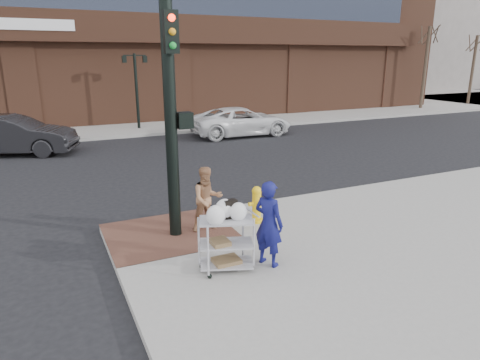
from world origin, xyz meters
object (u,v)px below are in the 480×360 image
woman_blue (269,223)px  sedan_dark (13,135)px  lamp_post (136,83)px  fire_hydrant (257,204)px  utility_cart (226,239)px  pedestrian_tan (207,199)px  traffic_signal_pole (172,115)px  minivan_white (242,121)px

woman_blue → sedan_dark: (-4.77, 13.51, -0.16)m
lamp_post → fire_hydrant: bearing=-91.9°
utility_cart → pedestrian_tan: bearing=79.3°
fire_hydrant → utility_cart: bearing=-130.5°
sedan_dark → fire_hydrant: (5.57, -11.49, -0.22)m
traffic_signal_pole → fire_hydrant: (1.96, -0.09, -2.22)m
traffic_signal_pole → fire_hydrant: traffic_signal_pole is taller
pedestrian_tan → lamp_post: bearing=84.6°
woman_blue → fire_hydrant: bearing=-48.2°
utility_cart → fire_hydrant: utility_cart is taller
pedestrian_tan → fire_hydrant: 1.27m
sedan_dark → minivan_white: sedan_dark is taller
utility_cart → lamp_post: bearing=83.0°
utility_cart → fire_hydrant: size_ratio=1.50×
lamp_post → woman_blue: lamp_post is taller
traffic_signal_pole → sedan_dark: bearing=107.6°
sedan_dark → fire_hydrant: size_ratio=5.58×
pedestrian_tan → minivan_white: (6.30, 11.49, -0.16)m
traffic_signal_pole → woman_blue: (1.17, -2.11, -1.85)m
traffic_signal_pole → minivan_white: size_ratio=0.94×
sedan_dark → pedestrian_tan: bearing=-138.8°
woman_blue → utility_cart: (-0.81, 0.15, -0.22)m
pedestrian_tan → sedan_dark: (-4.33, 11.44, -0.07)m
fire_hydrant → minivan_white: bearing=66.3°
traffic_signal_pole → sedan_dark: size_ratio=1.00×
minivan_white → utility_cart: 14.98m
minivan_white → utility_cart: bearing=155.1°
sedan_dark → minivan_white: (10.63, 0.05, -0.09)m
sedan_dark → utility_cart: 13.94m
lamp_post → pedestrian_tan: (-1.75, -15.27, -1.72)m
utility_cart → sedan_dark: bearing=106.5°
traffic_signal_pole → pedestrian_tan: bearing=-3.0°
fire_hydrant → lamp_post: bearing=88.1°
lamp_post → minivan_white: bearing=-39.7°
minivan_white → fire_hydrant: size_ratio=5.90×
minivan_white → fire_hydrant: 12.60m
pedestrian_tan → sedan_dark: size_ratio=0.30×
pedestrian_tan → minivan_white: bearing=62.4°
minivan_white → fire_hydrant: (-5.07, -11.54, -0.13)m
lamp_post → traffic_signal_pole: bearing=-99.2°
woman_blue → sedan_dark: size_ratio=0.33×
woman_blue → pedestrian_tan: size_ratio=1.12×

